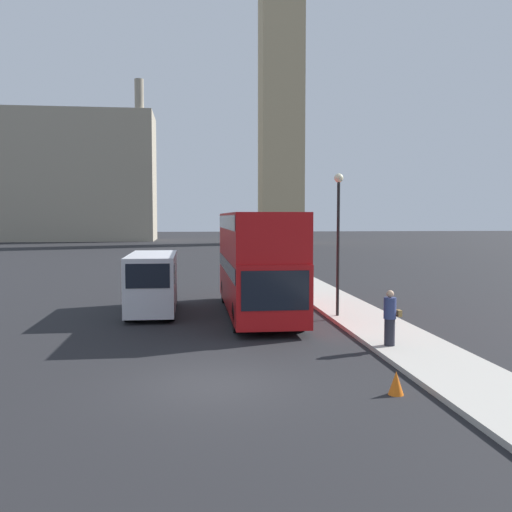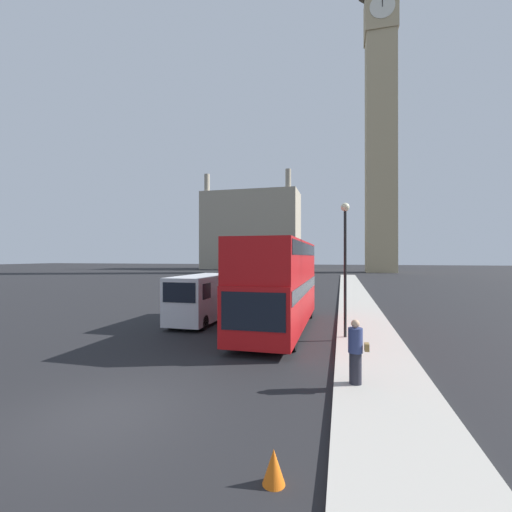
# 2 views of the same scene
# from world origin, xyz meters

# --- Properties ---
(ground_plane) EXTENTS (300.00, 300.00, 0.00)m
(ground_plane) POSITION_xyz_m (0.00, 0.00, 0.00)
(ground_plane) COLOR black
(sidewalk_strip) EXTENTS (2.60, 120.00, 0.15)m
(sidewalk_strip) POSITION_xyz_m (6.30, 0.00, 0.07)
(sidewalk_strip) COLOR #ADA89E
(sidewalk_strip) RESTS_ON ground_plane
(clock_tower) EXTENTS (7.00, 7.17, 70.83)m
(clock_tower) POSITION_xyz_m (13.78, 75.58, 36.27)
(clock_tower) COLOR tan
(clock_tower) RESTS_ON ground_plane
(building_block_distant) EXTENTS (27.50, 12.65, 27.13)m
(building_block_distant) POSITION_xyz_m (-20.46, 89.92, 11.16)
(building_block_distant) COLOR #9E937F
(building_block_distant) RESTS_ON ground_plane
(red_double_decker_bus) EXTENTS (2.63, 10.21, 4.28)m
(red_double_decker_bus) POSITION_xyz_m (2.26, 9.80, 2.38)
(red_double_decker_bus) COLOR #B71114
(red_double_decker_bus) RESTS_ON ground_plane
(white_van) EXTENTS (1.98, 5.59, 2.54)m
(white_van) POSITION_xyz_m (-2.13, 10.61, 1.36)
(white_van) COLOR silver
(white_van) RESTS_ON ground_plane
(pedestrian) EXTENTS (0.54, 0.38, 1.72)m
(pedestrian) POSITION_xyz_m (5.57, 2.94, 1.01)
(pedestrian) COLOR #23232D
(pedestrian) RESTS_ON sidewalk_strip
(street_lamp) EXTENTS (0.36, 0.36, 5.68)m
(street_lamp) POSITION_xyz_m (5.35, 8.37, 3.89)
(street_lamp) COLOR black
(street_lamp) RESTS_ON sidewalk_strip
(traffic_cone) EXTENTS (0.36, 0.36, 0.55)m
(traffic_cone) POSITION_xyz_m (4.18, -1.34, 0.28)
(traffic_cone) COLOR orange
(traffic_cone) RESTS_ON ground_plane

